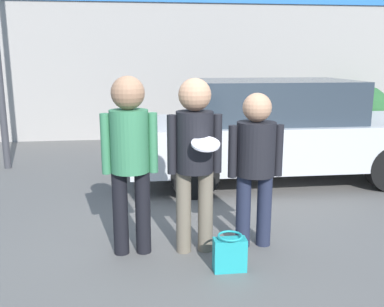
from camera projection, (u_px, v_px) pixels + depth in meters
name	position (u px, v px, depth m)	size (l,w,h in m)	color
ground_plane	(185.00, 251.00, 4.33)	(56.00, 56.00, 0.00)	#5B5956
storefront_building	(156.00, 65.00, 10.04)	(24.00, 0.22, 3.44)	gray
person_left	(130.00, 150.00, 4.07)	(0.54, 0.37, 1.75)	black
person_middle_with_frisbee	(195.00, 150.00, 4.12)	(0.53, 0.57, 1.73)	#665B4C
person_right	(255.00, 157.00, 4.27)	(0.56, 0.39, 1.58)	#1E2338
parked_car_near	(276.00, 130.00, 6.77)	(4.64, 1.84, 1.58)	#B7BABF
shrub	(361.00, 113.00, 10.05)	(1.30, 1.30, 1.30)	#285B2D
handbag	(230.00, 253.00, 3.90)	(0.30, 0.23, 0.35)	teal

